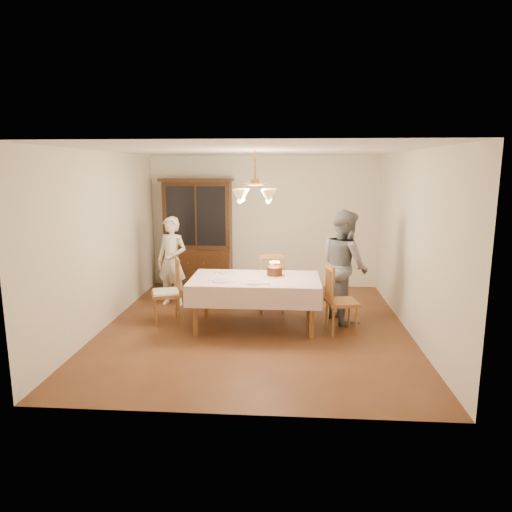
# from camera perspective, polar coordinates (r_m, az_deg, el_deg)

# --- Properties ---
(ground) EXTENTS (5.00, 5.00, 0.00)m
(ground) POSITION_cam_1_polar(r_m,az_deg,el_deg) (6.95, -0.12, -8.84)
(ground) COLOR #542D18
(ground) RESTS_ON ground
(room_shell) EXTENTS (5.00, 5.00, 5.00)m
(room_shell) POSITION_cam_1_polar(r_m,az_deg,el_deg) (6.59, -0.12, 4.21)
(room_shell) COLOR white
(room_shell) RESTS_ON ground
(dining_table) EXTENTS (1.90, 1.10, 0.76)m
(dining_table) POSITION_cam_1_polar(r_m,az_deg,el_deg) (6.75, -0.12, -3.38)
(dining_table) COLOR brown
(dining_table) RESTS_ON ground
(china_hutch) EXTENTS (1.38, 0.54, 2.16)m
(china_hutch) POSITION_cam_1_polar(r_m,az_deg,el_deg) (9.05, -7.25, 2.51)
(china_hutch) COLOR black
(china_hutch) RESTS_ON ground
(chair_far_side) EXTENTS (0.52, 0.50, 1.00)m
(chair_far_side) POSITION_cam_1_polar(r_m,az_deg,el_deg) (7.56, 1.79, -3.71)
(chair_far_side) COLOR brown
(chair_far_side) RESTS_ON ground
(chair_left_end) EXTENTS (0.54, 0.56, 1.00)m
(chair_left_end) POSITION_cam_1_polar(r_m,az_deg,el_deg) (7.17, -11.11, -4.63)
(chair_left_end) COLOR brown
(chair_left_end) RESTS_ON ground
(chair_right_end) EXTENTS (0.49, 0.50, 1.00)m
(chair_right_end) POSITION_cam_1_polar(r_m,az_deg,el_deg) (6.72, 10.56, -5.77)
(chair_right_end) COLOR brown
(chair_right_end) RESTS_ON ground
(elderly_woman) EXTENTS (0.66, 0.55, 1.55)m
(elderly_woman) POSITION_cam_1_polar(r_m,az_deg,el_deg) (7.98, -10.45, -0.67)
(elderly_woman) COLOR silver
(elderly_woman) RESTS_ON ground
(adult_in_grey) EXTENTS (0.90, 1.02, 1.73)m
(adult_in_grey) POSITION_cam_1_polar(r_m,az_deg,el_deg) (7.19, 11.00, -1.19)
(adult_in_grey) COLOR slate
(adult_in_grey) RESTS_ON ground
(birthday_cake) EXTENTS (0.30, 0.30, 0.22)m
(birthday_cake) POSITION_cam_1_polar(r_m,az_deg,el_deg) (6.84, 2.34, -1.97)
(birthday_cake) COLOR white
(birthday_cake) RESTS_ON dining_table
(place_setting_near_left) EXTENTS (0.40, 0.26, 0.02)m
(place_setting_near_left) POSITION_cam_1_polar(r_m,az_deg,el_deg) (6.56, -4.28, -3.09)
(place_setting_near_left) COLOR white
(place_setting_near_left) RESTS_ON dining_table
(place_setting_near_right) EXTENTS (0.41, 0.26, 0.02)m
(place_setting_near_right) POSITION_cam_1_polar(r_m,az_deg,el_deg) (6.43, -0.09, -3.36)
(place_setting_near_right) COLOR white
(place_setting_near_right) RESTS_ON dining_table
(place_setting_far_left) EXTENTS (0.40, 0.25, 0.02)m
(place_setting_far_left) POSITION_cam_1_polar(r_m,az_deg,el_deg) (7.07, -3.62, -2.05)
(place_setting_far_left) COLOR white
(place_setting_far_left) RESTS_ON dining_table
(chandelier) EXTENTS (0.62, 0.62, 0.73)m
(chandelier) POSITION_cam_1_polar(r_m,az_deg,el_deg) (6.56, -0.12, 7.65)
(chandelier) COLOR #BF8C3F
(chandelier) RESTS_ON ground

